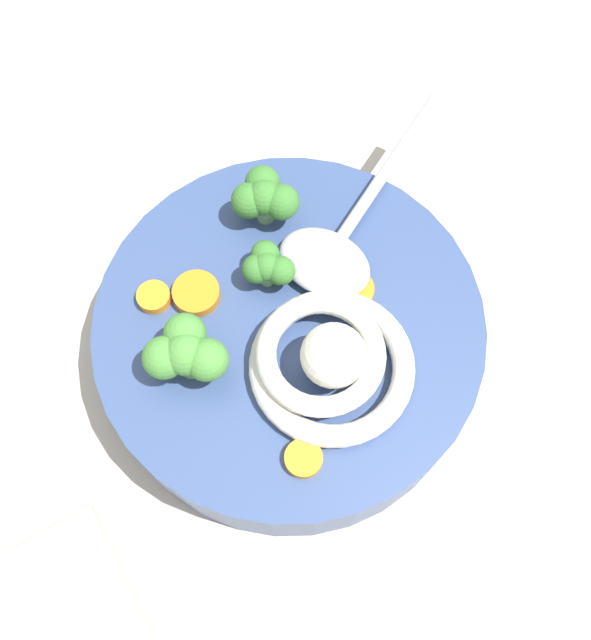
# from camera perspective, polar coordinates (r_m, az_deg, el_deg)

# --- Properties ---
(table_slab) EXTENTS (1.21, 1.21, 0.03)m
(table_slab) POSITION_cam_1_polar(r_m,az_deg,el_deg) (0.50, -2.03, -2.02)
(table_slab) COLOR #BCB29E
(table_slab) RESTS_ON ground
(soup_bowl) EXTENTS (0.24, 0.24, 0.06)m
(soup_bowl) POSITION_cam_1_polar(r_m,az_deg,el_deg) (0.45, 0.00, -1.45)
(soup_bowl) COLOR #334775
(soup_bowl) RESTS_ON table_slab
(noodle_pile) EXTENTS (0.11, 0.10, 0.04)m
(noodle_pile) POSITION_cam_1_polar(r_m,az_deg,el_deg) (0.40, 3.34, -3.24)
(noodle_pile) COLOR silver
(noodle_pile) RESTS_ON soup_bowl
(soup_spoon) EXTENTS (0.13, 0.16, 0.02)m
(soup_spoon) POSITION_cam_1_polar(r_m,az_deg,el_deg) (0.44, 3.84, 6.14)
(soup_spoon) COLOR #B7B7BC
(soup_spoon) RESTS_ON soup_bowl
(broccoli_floret_rear) EXTENTS (0.04, 0.04, 0.03)m
(broccoli_floret_rear) POSITION_cam_1_polar(r_m,az_deg,el_deg) (0.44, -2.07, 10.09)
(broccoli_floret_rear) COLOR #7A9E60
(broccoli_floret_rear) RESTS_ON soup_bowl
(broccoli_floret_near_spoon) EXTENTS (0.05, 0.04, 0.04)m
(broccoli_floret_near_spoon) POSITION_cam_1_polar(r_m,az_deg,el_deg) (0.40, -8.38, -2.51)
(broccoli_floret_near_spoon) COLOR #7A9E60
(broccoli_floret_near_spoon) RESTS_ON soup_bowl
(broccoli_floret_beside_chili) EXTENTS (0.04, 0.03, 0.03)m
(broccoli_floret_beside_chili) POSITION_cam_1_polar(r_m,az_deg,el_deg) (0.42, -1.86, 4.51)
(broccoli_floret_beside_chili) COLOR #7A9E60
(broccoli_floret_beside_chili) RESTS_ON soup_bowl
(carrot_slice_front) EXTENTS (0.02, 0.02, 0.01)m
(carrot_slice_front) POSITION_cam_1_polar(r_m,az_deg,el_deg) (0.40, 1.26, -11.16)
(carrot_slice_front) COLOR orange
(carrot_slice_front) RESTS_ON soup_bowl
(carrot_slice_left) EXTENTS (0.03, 0.03, 0.01)m
(carrot_slice_left) POSITION_cam_1_polar(r_m,az_deg,el_deg) (0.43, 4.99, 2.46)
(carrot_slice_left) COLOR orange
(carrot_slice_left) RESTS_ON soup_bowl
(carrot_slice_center) EXTENTS (0.02, 0.02, 0.01)m
(carrot_slice_center) POSITION_cam_1_polar(r_m,az_deg,el_deg) (0.44, -10.95, 1.89)
(carrot_slice_center) COLOR orange
(carrot_slice_center) RESTS_ON soup_bowl
(carrot_slice_right) EXTENTS (0.03, 0.03, 0.01)m
(carrot_slice_right) POSITION_cam_1_polar(r_m,az_deg,el_deg) (0.43, -7.56, 2.21)
(carrot_slice_right) COLOR orange
(carrot_slice_right) RESTS_ON soup_bowl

